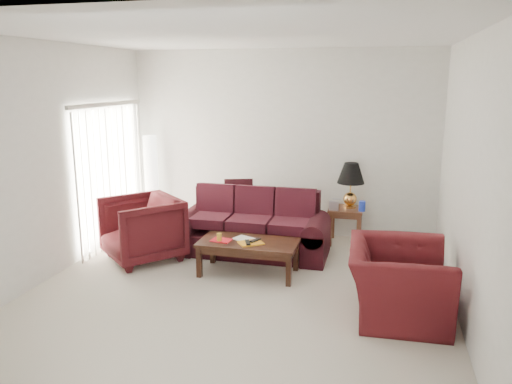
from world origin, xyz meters
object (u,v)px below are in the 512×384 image
Objects in this scene: sofa at (251,224)px; end_table at (345,226)px; armchair_left at (142,229)px; armchair_right at (398,281)px; floor_lamp at (151,182)px; coffee_table at (248,257)px.

sofa is 3.93× the size of end_table.
armchair_right is (3.48, -0.91, -0.06)m from armchair_left.
floor_lamp reaches higher than armchair_right.
armchair_right is 2.03m from coffee_table.
sofa is 1.57m from armchair_left.
coffee_table is at bearing -37.15° from floor_lamp.
armchair_right is at bearing 26.98° from armchair_left.
armchair_left reaches higher than end_table.
end_table reaches higher than coffee_table.
armchair_left is at bearing 73.37° from armchair_right.
armchair_right is at bearing -72.67° from end_table.
sofa is 2.19m from floor_lamp.
armchair_right is at bearing -30.59° from floor_lamp.
sofa reaches higher than armchair_right.
armchair_left is 0.77× the size of coffee_table.
armchair_left is (0.55, -1.47, -0.36)m from floor_lamp.
coffee_table is at bearing -125.60° from end_table.
armchair_left is at bearing -69.68° from floor_lamp.
armchair_right is at bearing -35.68° from sofa.
armchair_left is at bearing 172.01° from coffee_table.
end_table is 2.46m from armchair_right.
floor_lamp is 1.63× the size of armchair_left.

